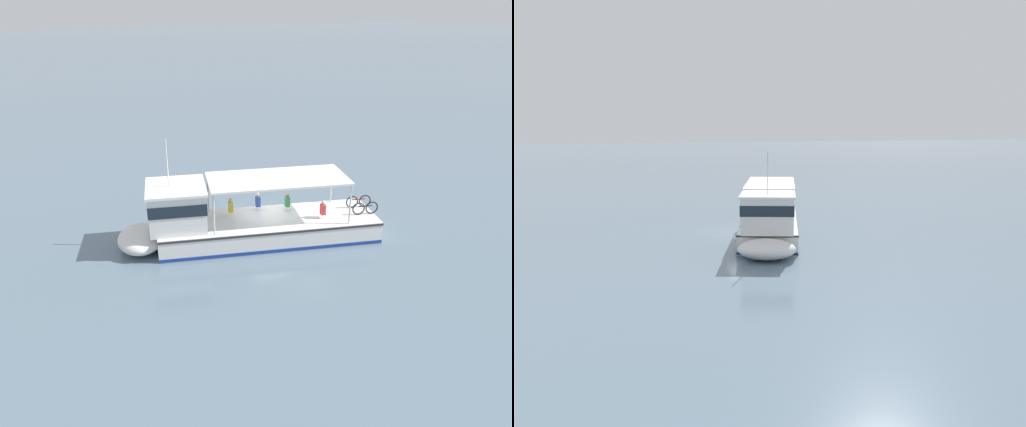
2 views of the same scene
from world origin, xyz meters
The scene contains 2 objects.
ground_plane centered at (0.00, 0.00, 0.00)m, with size 400.00×400.00×0.00m, color slate.
ferry_main centered at (-0.67, 2.28, 1.02)m, with size 7.03×13.02×5.32m.
Camera 1 is at (-19.64, 11.92, 10.98)m, focal length 33.60 mm.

